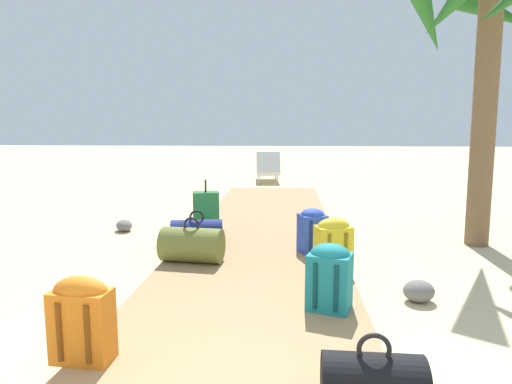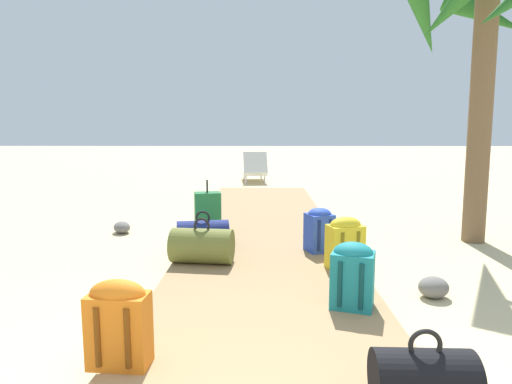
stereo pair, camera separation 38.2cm
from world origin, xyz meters
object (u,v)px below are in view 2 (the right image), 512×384
(duffel_bag_olive, at_px, (202,246))
(duffel_bag_navy, at_px, (203,234))
(backpack_teal, at_px, (353,273))
(backpack_orange, at_px, (119,321))
(palm_tree_near_right, at_px, (485,31))
(duffel_bag_black, at_px, (423,378))
(backpack_blue, at_px, (319,228))
(backpack_yellow, at_px, (345,242))
(lounge_chair, at_px, (254,170))
(suitcase_green, at_px, (208,212))

(duffel_bag_olive, bearing_deg, duffel_bag_navy, 96.36)
(duffel_bag_olive, bearing_deg, backpack_teal, -40.98)
(backpack_orange, bearing_deg, palm_tree_near_right, 42.87)
(backpack_teal, xyz_separation_m, duffel_bag_black, (0.10, -1.22, -0.12))
(backpack_blue, height_order, palm_tree_near_right, palm_tree_near_right)
(duffel_bag_navy, relative_size, backpack_orange, 1.21)
(backpack_teal, relative_size, duffel_bag_olive, 0.78)
(duffel_bag_olive, height_order, palm_tree_near_right, palm_tree_near_right)
(backpack_yellow, relative_size, lounge_chair, 0.33)
(duffel_bag_olive, xyz_separation_m, backpack_yellow, (1.40, -0.17, 0.09))
(palm_tree_near_right, bearing_deg, backpack_blue, -158.25)
(duffel_bag_black, relative_size, lounge_chair, 0.32)
(backpack_orange, relative_size, lounge_chair, 0.33)
(duffel_bag_olive, bearing_deg, backpack_orange, -96.21)
(backpack_teal, xyz_separation_m, backpack_yellow, (0.12, 0.94, 0.00))
(backpack_orange, distance_m, lounge_chair, 9.44)
(backpack_teal, bearing_deg, backpack_blue, 91.73)
(duffel_bag_navy, relative_size, duffel_bag_black, 1.26)
(backpack_yellow, height_order, lounge_chair, lounge_chair)
(duffel_bag_olive, relative_size, backpack_blue, 1.35)
(duffel_bag_olive, bearing_deg, backpack_yellow, -6.87)
(backpack_orange, bearing_deg, backpack_teal, 30.04)
(backpack_teal, height_order, palm_tree_near_right, palm_tree_near_right)
(backpack_yellow, bearing_deg, backpack_orange, -131.74)
(backpack_blue, xyz_separation_m, palm_tree_near_right, (2.04, 0.81, 2.24))
(duffel_bag_black, relative_size, backpack_blue, 1.02)
(backpack_teal, height_order, backpack_blue, backpack_teal)
(backpack_yellow, bearing_deg, backpack_teal, -97.12)
(backpack_teal, bearing_deg, duffel_bag_olive, 139.02)
(backpack_yellow, xyz_separation_m, backpack_orange, (-1.61, -1.81, 0.00))
(backpack_orange, distance_m, backpack_blue, 2.82)
(suitcase_green, bearing_deg, lounge_chair, 85.19)
(backpack_orange, distance_m, palm_tree_near_right, 5.25)
(backpack_yellow, distance_m, palm_tree_near_right, 3.24)
(duffel_bag_navy, xyz_separation_m, palm_tree_near_right, (3.34, 0.72, 2.33))
(suitcase_green, xyz_separation_m, lounge_chair, (0.52, 6.13, -0.02))
(palm_tree_near_right, bearing_deg, duffel_bag_black, -117.79)
(backpack_teal, distance_m, backpack_orange, 1.73)
(duffel_bag_navy, height_order, duffel_bag_olive, duffel_bag_olive)
(duffel_bag_black, height_order, backpack_yellow, backpack_yellow)
(duffel_bag_black, xyz_separation_m, palm_tree_near_right, (1.90, 3.60, 2.34))
(backpack_teal, bearing_deg, backpack_orange, -149.96)
(lounge_chair, bearing_deg, backpack_yellow, -82.67)
(duffel_bag_navy, height_order, suitcase_green, suitcase_green)
(duffel_bag_olive, bearing_deg, lounge_chair, 86.79)
(backpack_orange, relative_size, backpack_blue, 1.06)
(duffel_bag_navy, height_order, backpack_blue, backpack_blue)
(duffel_bag_black, xyz_separation_m, suitcase_green, (-1.48, 3.65, 0.12))
(backpack_yellow, distance_m, backpack_orange, 2.42)
(backpack_blue, relative_size, suitcase_green, 0.70)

